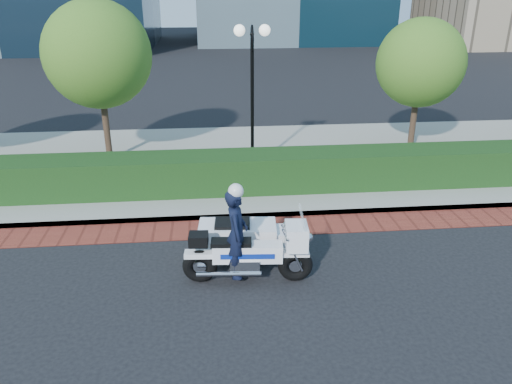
{
  "coord_description": "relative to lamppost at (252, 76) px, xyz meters",
  "views": [
    {
      "loc": [
        -0.28,
        -9.13,
        5.42
      ],
      "look_at": [
        0.73,
        1.31,
        1.0
      ],
      "focal_mm": 35.0,
      "sensor_mm": 36.0,
      "label": 1
    }
  ],
  "objects": [
    {
      "name": "hedge_main",
      "position": [
        -1.0,
        -1.6,
        -2.31
      ],
      "size": [
        18.0,
        1.2,
        1.0
      ],
      "primitive_type": "cube",
      "color": "black",
      "rests_on": "sidewalk"
    },
    {
      "name": "tree_b",
      "position": [
        -4.5,
        1.3,
        0.48
      ],
      "size": [
        3.2,
        3.2,
        4.89
      ],
      "color": "#332319",
      "rests_on": "sidewalk"
    },
    {
      "name": "ground",
      "position": [
        -1.0,
        -5.2,
        -2.96
      ],
      "size": [
        120.0,
        120.0,
        0.0
      ],
      "primitive_type": "plane",
      "color": "black",
      "rests_on": "ground"
    },
    {
      "name": "tree_c",
      "position": [
        5.5,
        1.3,
        0.09
      ],
      "size": [
        2.8,
        2.8,
        4.3
      ],
      "color": "#332319",
      "rests_on": "sidewalk"
    },
    {
      "name": "sidewalk",
      "position": [
        -1.0,
        0.8,
        -2.88
      ],
      "size": [
        60.0,
        8.0,
        0.15
      ],
      "primitive_type": "cube",
      "color": "gray",
      "rests_on": "ground"
    },
    {
      "name": "lamppost",
      "position": [
        0.0,
        0.0,
        0.0
      ],
      "size": [
        1.02,
        0.7,
        4.21
      ],
      "color": "black",
      "rests_on": "sidewalk"
    },
    {
      "name": "brick_strip",
      "position": [
        -1.0,
        -3.7,
        -2.95
      ],
      "size": [
        60.0,
        1.0,
        0.01
      ],
      "primitive_type": "cube",
      "color": "maroon",
      "rests_on": "ground"
    },
    {
      "name": "police_motorcycle",
      "position": [
        -0.71,
        -5.62,
        -2.25
      ],
      "size": [
        2.54,
        1.86,
        2.06
      ],
      "rotation": [
        0.0,
        0.0,
        -0.08
      ],
      "color": "black",
      "rests_on": "ground"
    }
  ]
}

